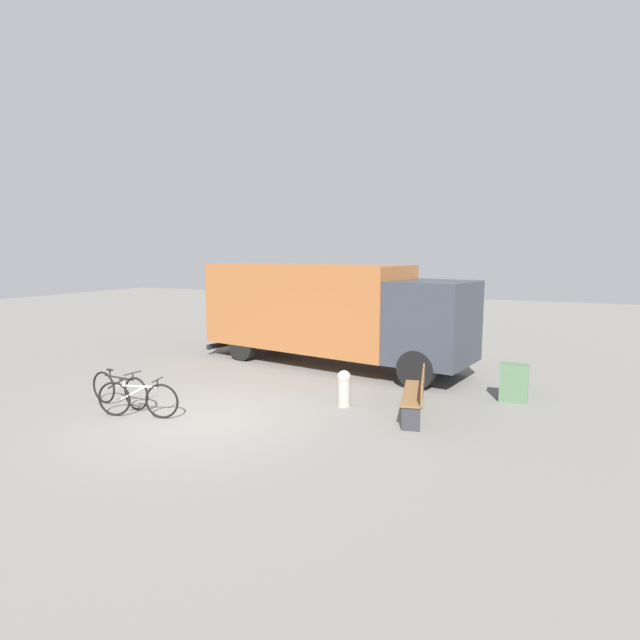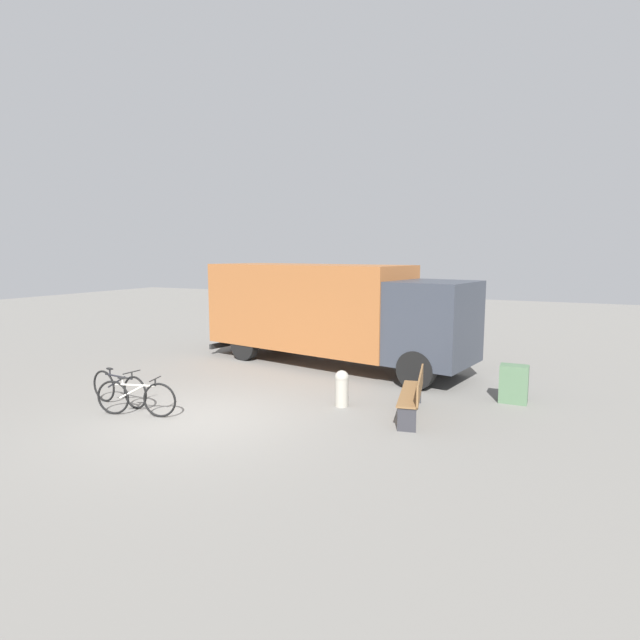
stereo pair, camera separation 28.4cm
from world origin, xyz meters
TOP-DOWN VIEW (x-y plane):
  - ground_plane at (0.00, 0.00)m, footprint 60.00×60.00m
  - delivery_truck at (0.31, 5.57)m, footprint 8.44×3.69m
  - park_bench at (3.80, 2.00)m, footprint 0.77×2.00m
  - bicycle_near at (-2.16, 0.01)m, footprint 1.72×0.44m
  - bicycle_middle at (-1.28, -0.38)m, footprint 1.68×0.57m
  - bollard_near_bench at (2.22, 1.99)m, footprint 0.30×0.30m
  - utility_box at (5.53, 3.85)m, footprint 0.59×0.38m

SIDE VIEW (x-z plane):
  - ground_plane at x=0.00m, z-range 0.00..0.00m
  - bicycle_near at x=-2.16m, z-range -0.02..0.77m
  - bicycle_middle at x=-1.28m, z-range -0.02..0.77m
  - utility_box at x=5.53m, z-range 0.00..0.84m
  - bollard_near_bench at x=2.22m, z-range 0.03..0.82m
  - park_bench at x=3.80m, z-range 0.06..0.93m
  - delivery_truck at x=0.31m, z-range 0.17..3.11m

